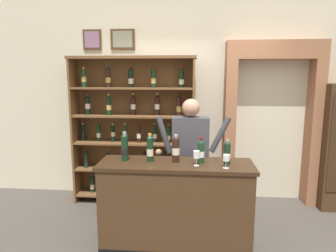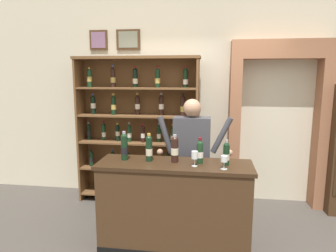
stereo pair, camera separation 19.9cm
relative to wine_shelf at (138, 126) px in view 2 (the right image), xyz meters
name	(u,v)px [view 2 (the right image)]	position (x,y,z in m)	size (l,w,h in m)	color
ground_plane	(185,248)	(0.82, -1.24, -1.17)	(14.00, 14.00, 0.02)	#47423D
back_wall	(195,97)	(0.82, 0.37, 0.43)	(12.00, 0.19, 3.17)	beige
wine_shelf	(138,126)	(0.00, 0.00, 0.00)	(1.83, 0.38, 2.18)	brown
archway_doorway	(276,114)	(2.03, 0.24, 0.19)	(1.38, 0.45, 2.40)	#9E6647
tasting_counter	(174,206)	(0.70, -1.24, -0.67)	(1.67, 0.53, 0.98)	#422B19
shopkeeper	(192,149)	(0.86, -0.72, -0.14)	(0.94, 0.22, 1.64)	#2D3347
tasting_bottle_rosso	(124,146)	(0.13, -1.20, -0.02)	(0.08, 0.08, 0.32)	black
tasting_bottle_vin_santo	(149,148)	(0.42, -1.20, -0.03)	(0.07, 0.07, 0.31)	black
tasting_bottle_riserva	(175,149)	(0.70, -1.20, -0.02)	(0.08, 0.08, 0.31)	black
tasting_bottle_super_tuscan	(200,151)	(0.97, -1.21, -0.04)	(0.07, 0.07, 0.28)	#19381E
tasting_bottle_bianco	(226,153)	(1.25, -1.24, -0.05)	(0.07, 0.07, 0.27)	black
wine_glass_center	(195,156)	(0.92, -1.32, -0.06)	(0.07, 0.07, 0.16)	silver
wine_glass_left	(224,160)	(1.22, -1.38, -0.07)	(0.07, 0.07, 0.14)	silver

